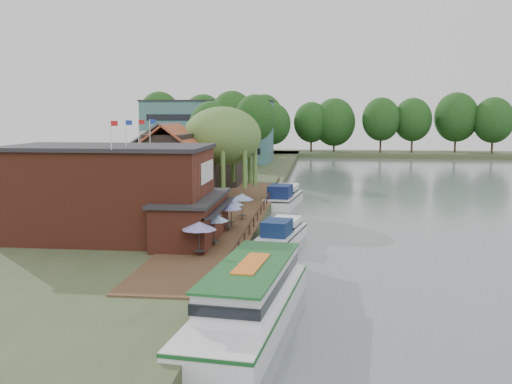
{
  "coord_description": "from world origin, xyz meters",
  "views": [
    {
      "loc": [
        0.18,
        -43.16,
        10.68
      ],
      "look_at": [
        -6.0,
        12.0,
        3.0
      ],
      "focal_mm": 40.0,
      "sensor_mm": 36.0,
      "label": 1
    }
  ],
  "objects_px": {
    "cruiser_0": "(261,264)",
    "tour_boat": "(248,296)",
    "cottage_c": "(215,154)",
    "pub": "(134,192)",
    "cruiser_2": "(284,194)",
    "swan": "(284,309)",
    "willow": "(223,154)",
    "umbrella_1": "(214,230)",
    "umbrella_2": "(210,223)",
    "cottage_b": "(169,159)",
    "umbrella_0": "(199,239)",
    "umbrella_5": "(242,207)",
    "umbrella_4": "(231,212)",
    "cruiser_1": "(282,230)",
    "hotel_block": "(209,131)",
    "umbrella_3": "(228,217)",
    "cottage_a": "(171,166)"
  },
  "relations": [
    {
      "from": "pub",
      "to": "umbrella_2",
      "type": "height_order",
      "value": "pub"
    },
    {
      "from": "willow",
      "to": "tour_boat",
      "type": "height_order",
      "value": "willow"
    },
    {
      "from": "pub",
      "to": "cruiser_0",
      "type": "relative_size",
      "value": 2.1
    },
    {
      "from": "pub",
      "to": "swan",
      "type": "distance_m",
      "value": 18.29
    },
    {
      "from": "hotel_block",
      "to": "umbrella_3",
      "type": "relative_size",
      "value": 10.46
    },
    {
      "from": "pub",
      "to": "umbrella_3",
      "type": "xyz_separation_m",
      "value": [
        6.75,
        3.26,
        -2.36
      ]
    },
    {
      "from": "umbrella_4",
      "to": "cruiser_0",
      "type": "height_order",
      "value": "umbrella_4"
    },
    {
      "from": "cottage_a",
      "to": "tour_boat",
      "type": "relative_size",
      "value": 0.6
    },
    {
      "from": "pub",
      "to": "willow",
      "type": "relative_size",
      "value": 1.92
    },
    {
      "from": "umbrella_0",
      "to": "umbrella_4",
      "type": "xyz_separation_m",
      "value": [
        0.55,
        10.46,
        0.0
      ]
    },
    {
      "from": "cruiser_0",
      "to": "tour_boat",
      "type": "xyz_separation_m",
      "value": [
        0.19,
        -7.87,
        0.42
      ]
    },
    {
      "from": "willow",
      "to": "swan",
      "type": "height_order",
      "value": "willow"
    },
    {
      "from": "umbrella_0",
      "to": "umbrella_3",
      "type": "distance_m",
      "value": 8.53
    },
    {
      "from": "cruiser_2",
      "to": "willow",
      "type": "bearing_deg",
      "value": -142.97
    },
    {
      "from": "willow",
      "to": "umbrella_2",
      "type": "relative_size",
      "value": 4.39
    },
    {
      "from": "umbrella_1",
      "to": "pub",
      "type": "bearing_deg",
      "value": 162.57
    },
    {
      "from": "cottage_b",
      "to": "tour_boat",
      "type": "height_order",
      "value": "cottage_b"
    },
    {
      "from": "umbrella_1",
      "to": "tour_boat",
      "type": "xyz_separation_m",
      "value": [
        4.1,
        -12.68,
        -0.72
      ]
    },
    {
      "from": "umbrella_2",
      "to": "swan",
      "type": "xyz_separation_m",
      "value": [
        6.61,
        -13.04,
        -2.07
      ]
    },
    {
      "from": "willow",
      "to": "umbrella_4",
      "type": "xyz_separation_m",
      "value": [
        3.25,
        -14.8,
        -3.93
      ]
    },
    {
      "from": "cruiser_2",
      "to": "swan",
      "type": "bearing_deg",
      "value": -78.99
    },
    {
      "from": "cruiser_0",
      "to": "tour_boat",
      "type": "bearing_deg",
      "value": -76.28
    },
    {
      "from": "tour_boat",
      "to": "swan",
      "type": "bearing_deg",
      "value": 57.09
    },
    {
      "from": "cottage_a",
      "to": "cruiser_2",
      "type": "height_order",
      "value": "cottage_a"
    },
    {
      "from": "cottage_b",
      "to": "cruiser_1",
      "type": "relative_size",
      "value": 1.03
    },
    {
      "from": "hotel_block",
      "to": "umbrella_2",
      "type": "bearing_deg",
      "value": -78.94
    },
    {
      "from": "cruiser_0",
      "to": "cruiser_1",
      "type": "height_order",
      "value": "cruiser_0"
    },
    {
      "from": "pub",
      "to": "willow",
      "type": "distance_m",
      "value": 20.36
    },
    {
      "from": "cruiser_2",
      "to": "umbrella_5",
      "type": "bearing_deg",
      "value": -93.09
    },
    {
      "from": "hotel_block",
      "to": "cruiser_1",
      "type": "relative_size",
      "value": 2.74
    },
    {
      "from": "hotel_block",
      "to": "umbrella_3",
      "type": "height_order",
      "value": "hotel_block"
    },
    {
      "from": "tour_boat",
      "to": "cruiser_2",
      "type": "bearing_deg",
      "value": 97.49
    },
    {
      "from": "umbrella_0",
      "to": "umbrella_5",
      "type": "relative_size",
      "value": 1.01
    },
    {
      "from": "cottage_a",
      "to": "cottage_c",
      "type": "height_order",
      "value": "same"
    },
    {
      "from": "umbrella_0",
      "to": "willow",
      "type": "bearing_deg",
      "value": 96.1
    },
    {
      "from": "cottage_c",
      "to": "umbrella_5",
      "type": "height_order",
      "value": "cottage_c"
    },
    {
      "from": "pub",
      "to": "umbrella_2",
      "type": "bearing_deg",
      "value": 3.57
    },
    {
      "from": "tour_boat",
      "to": "cottage_a",
      "type": "bearing_deg",
      "value": 117.98
    },
    {
      "from": "umbrella_2",
      "to": "umbrella_3",
      "type": "height_order",
      "value": "same"
    },
    {
      "from": "cottage_c",
      "to": "pub",
      "type": "bearing_deg",
      "value": -90.0
    },
    {
      "from": "pub",
      "to": "swan",
      "type": "relative_size",
      "value": 45.45
    },
    {
      "from": "tour_boat",
      "to": "cottage_b",
      "type": "bearing_deg",
      "value": 116.8
    },
    {
      "from": "umbrella_1",
      "to": "swan",
      "type": "xyz_separation_m",
      "value": [
        5.81,
        -10.6,
        -2.07
      ]
    },
    {
      "from": "umbrella_0",
      "to": "cruiser_1",
      "type": "bearing_deg",
      "value": 61.91
    },
    {
      "from": "cottage_c",
      "to": "umbrella_1",
      "type": "relative_size",
      "value": 3.58
    },
    {
      "from": "umbrella_4",
      "to": "cruiser_2",
      "type": "height_order",
      "value": "umbrella_4"
    },
    {
      "from": "umbrella_5",
      "to": "tour_boat",
      "type": "height_order",
      "value": "umbrella_5"
    },
    {
      "from": "cottage_c",
      "to": "swan",
      "type": "height_order",
      "value": "cottage_c"
    },
    {
      "from": "cottage_b",
      "to": "cruiser_2",
      "type": "relative_size",
      "value": 0.9
    },
    {
      "from": "cottage_b",
      "to": "umbrella_1",
      "type": "bearing_deg",
      "value": -68.6
    }
  ]
}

